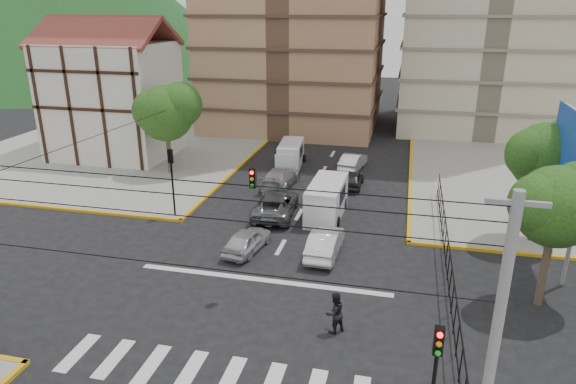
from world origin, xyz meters
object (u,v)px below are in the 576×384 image
(traffic_light_nw, at_px, (172,171))
(pedestrian_crosswalk, at_px, (335,313))
(traffic_light_se, at_px, (435,369))
(van_right_lane, at_px, (326,202))
(van_left_lane, at_px, (290,155))
(car_silver_front_left, at_px, (247,240))
(car_white_front_right, at_px, (325,243))

(traffic_light_nw, xyz_separation_m, pedestrian_crosswalk, (11.93, -10.07, -2.19))
(traffic_light_se, xyz_separation_m, van_right_lane, (-6.00, 17.64, -1.98))
(traffic_light_se, distance_m, pedestrian_crosswalk, 6.99)
(van_right_lane, distance_m, pedestrian_crosswalk, 12.34)
(traffic_light_nw, bearing_deg, van_right_lane, 12.02)
(van_left_lane, distance_m, car_silver_front_left, 16.10)
(car_silver_front_left, height_order, car_white_front_right, car_white_front_right)
(car_white_front_right, height_order, pedestrian_crosswalk, pedestrian_crosswalk)
(traffic_light_se, xyz_separation_m, traffic_light_nw, (-15.60, 15.60, 0.00))
(car_white_front_right, bearing_deg, van_right_lane, -79.43)
(traffic_light_nw, distance_m, van_left_lane, 13.49)
(pedestrian_crosswalk, bearing_deg, van_right_lane, -123.28)
(van_right_lane, distance_m, car_silver_front_left, 6.70)
(van_left_lane, distance_m, pedestrian_crosswalk, 23.56)
(car_silver_front_left, bearing_deg, pedestrian_crosswalk, 142.09)
(car_white_front_right, bearing_deg, traffic_light_se, 114.44)
(van_right_lane, height_order, van_left_lane, van_right_lane)
(traffic_light_se, bearing_deg, van_left_lane, 110.99)
(car_silver_front_left, bearing_deg, van_right_lane, -112.03)
(traffic_light_se, relative_size, car_silver_front_left, 1.15)
(traffic_light_se, bearing_deg, car_white_front_right, 112.63)
(car_silver_front_left, xyz_separation_m, pedestrian_crosswalk, (5.86, -6.43, 0.27))
(van_left_lane, relative_size, car_white_front_right, 1.09)
(van_right_lane, xyz_separation_m, car_silver_front_left, (-3.52, -5.68, -0.48))
(van_right_lane, height_order, pedestrian_crosswalk, van_right_lane)
(car_silver_front_left, bearing_deg, traffic_light_nw, -21.16)
(traffic_light_se, relative_size, pedestrian_crosswalk, 2.38)
(traffic_light_se, height_order, van_left_lane, traffic_light_se)
(van_left_lane, height_order, pedestrian_crosswalk, van_left_lane)
(traffic_light_se, xyz_separation_m, van_left_lane, (-10.75, 28.01, -2.11))
(van_right_lane, relative_size, car_silver_front_left, 1.36)
(van_left_lane, bearing_deg, traffic_light_se, -74.59)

